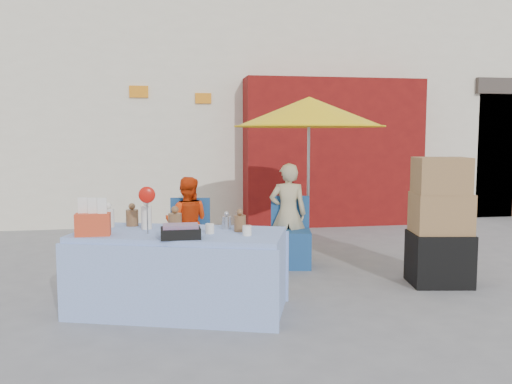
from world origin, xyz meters
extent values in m
plane|color=slate|center=(0.00, 0.00, 0.00)|extent=(80.00, 80.00, 0.00)
cube|color=silver|center=(0.00, 7.00, 2.25)|extent=(12.00, 5.00, 4.50)
cube|color=maroon|center=(2.20, 4.20, 1.30)|extent=(3.20, 0.60, 2.60)
cube|color=#4C331E|center=(6.50, 6.00, 1.20)|extent=(2.60, 3.00, 2.40)
cube|color=#3F3833|center=(6.50, 6.00, 2.55)|extent=(2.80, 3.20, 0.30)
cube|color=orange|center=(-1.20, 4.48, 2.35)|extent=(0.32, 0.04, 0.20)
cube|color=orange|center=(-0.10, 4.48, 2.25)|extent=(0.28, 0.04, 0.18)
cube|color=#96B0F0|center=(-0.70, -0.21, 0.37)|extent=(2.04, 1.38, 0.74)
cube|color=#96B0F0|center=(-0.83, -0.62, 0.34)|extent=(1.83, 0.63, 0.69)
cube|color=#96B0F0|center=(-0.56, 0.20, 0.34)|extent=(1.83, 0.63, 0.69)
cylinder|color=white|center=(-1.35, 0.16, 0.83)|extent=(0.14, 0.14, 0.18)
cylinder|color=brown|center=(-1.13, 0.19, 0.82)|extent=(0.15, 0.15, 0.16)
cylinder|color=white|center=(-0.99, -0.01, 0.85)|extent=(0.12, 0.12, 0.22)
cylinder|color=brown|center=(-0.73, 0.01, 0.81)|extent=(0.16, 0.16, 0.14)
cylinder|color=#B2B2B7|center=(-0.26, -0.13, 0.80)|extent=(0.11, 0.11, 0.12)
cylinder|color=brown|center=(-0.15, -0.29, 0.81)|extent=(0.14, 0.14, 0.15)
cylinder|color=white|center=(-0.43, -0.35, 0.78)|extent=(0.10, 0.10, 0.09)
cylinder|color=white|center=(-0.12, -0.51, 0.78)|extent=(0.10, 0.10, 0.09)
sphere|color=brown|center=(-1.49, -0.05, 0.81)|extent=(0.15, 0.15, 0.15)
ellipsoid|color=red|center=(-0.98, -0.27, 1.09)|extent=(0.16, 0.09, 0.15)
cube|color=red|center=(-1.44, -0.28, 0.84)|extent=(0.32, 0.22, 0.20)
cube|color=black|center=(-0.70, -0.52, 0.78)|extent=(0.39, 0.33, 0.09)
cube|color=navy|center=(-0.55, 1.26, 0.23)|extent=(0.56, 0.54, 0.45)
cube|color=navy|center=(-0.51, 1.47, 0.65)|extent=(0.48, 0.13, 0.40)
cube|color=navy|center=(0.70, 1.26, 0.23)|extent=(0.56, 0.54, 0.45)
cube|color=navy|center=(0.74, 1.47, 0.65)|extent=(0.48, 0.13, 0.40)
imported|color=red|center=(-0.55, 1.41, 0.56)|extent=(0.61, 0.52, 1.11)
imported|color=tan|center=(0.70, 1.41, 0.63)|extent=(0.51, 0.39, 1.27)
cylinder|color=gray|center=(1.00, 1.56, 1.00)|extent=(0.04, 0.04, 2.00)
cone|color=yellow|center=(1.00, 1.56, 1.90)|extent=(1.90, 1.90, 0.38)
cylinder|color=yellow|center=(1.00, 1.56, 1.72)|extent=(1.90, 1.90, 0.02)
cube|color=black|center=(2.09, 0.20, 0.28)|extent=(0.70, 0.60, 0.56)
cube|color=olive|center=(2.09, 0.20, 0.78)|extent=(0.65, 0.54, 0.43)
cube|color=olive|center=(2.07, 0.18, 1.18)|extent=(0.60, 0.49, 0.38)
ellipsoid|color=yellow|center=(-1.28, 0.21, 0.14)|extent=(0.73, 0.65, 0.27)
camera|label=1|loc=(-0.85, -5.10, 1.61)|focal=38.00mm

